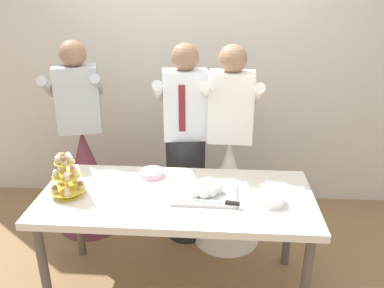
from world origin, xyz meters
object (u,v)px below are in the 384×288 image
dessert_table (177,204)px  main_cake_tray (205,190)px  cupcake_stand (67,177)px  person_guest (86,167)px  person_groom (186,157)px  plate_stack (271,200)px  person_bride (228,178)px  round_cake (152,174)px

dessert_table → main_cake_tray: size_ratio=4.14×
cupcake_stand → person_guest: bearing=102.0°
dessert_table → person_groom: 0.66m
plate_stack → main_cake_tray: bearing=171.1°
dessert_table → cupcake_stand: 0.74m
person_bride → main_cake_tray: bearing=-104.9°
main_cake_tray → round_cake: size_ratio=1.81×
round_cake → cupcake_stand: bearing=-150.7°
round_cake → person_groom: 0.48m
dessert_table → main_cake_tray: 0.22m
person_guest → plate_stack: bearing=-29.0°
plate_stack → person_guest: (-1.48, 0.82, -0.22)m
person_bride → cupcake_stand: bearing=-147.5°
cupcake_stand → main_cake_tray: bearing=3.2°
plate_stack → person_guest: bearing=151.0°
plate_stack → person_guest: person_guest is taller
person_bride → person_guest: size_ratio=1.00×
plate_stack → person_bride: size_ratio=0.11×
dessert_table → person_guest: (-0.88, 0.75, -0.12)m
cupcake_stand → person_groom: size_ratio=0.18×
person_groom → person_guest: same height
plate_stack → person_groom: bearing=129.5°
dessert_table → person_guest: 1.16m
dessert_table → plate_stack: plate_stack is taller
cupcake_stand → round_cake: 0.59m
cupcake_stand → person_guest: size_ratio=0.18×
person_groom → dessert_table: bearing=-90.4°
round_cake → person_guest: bearing=142.4°
cupcake_stand → plate_stack: 1.32m
main_cake_tray → round_cake: bearing=148.8°
cupcake_stand → round_cake: (0.51, 0.28, -0.10)m
dessert_table → person_guest: size_ratio=1.08×
plate_stack → person_guest: size_ratio=0.11×
main_cake_tray → person_groom: size_ratio=0.26×
plate_stack → cupcake_stand: bearing=179.3°
main_cake_tray → person_guest: person_guest is taller
person_bride → plate_stack: bearing=-70.1°
cupcake_stand → person_bride: person_bride is taller
person_guest → main_cake_tray: bearing=-35.4°
dessert_table → person_groom: bearing=89.6°
dessert_table → person_bride: (0.36, 0.62, -0.12)m
cupcake_stand → person_groom: bearing=45.3°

